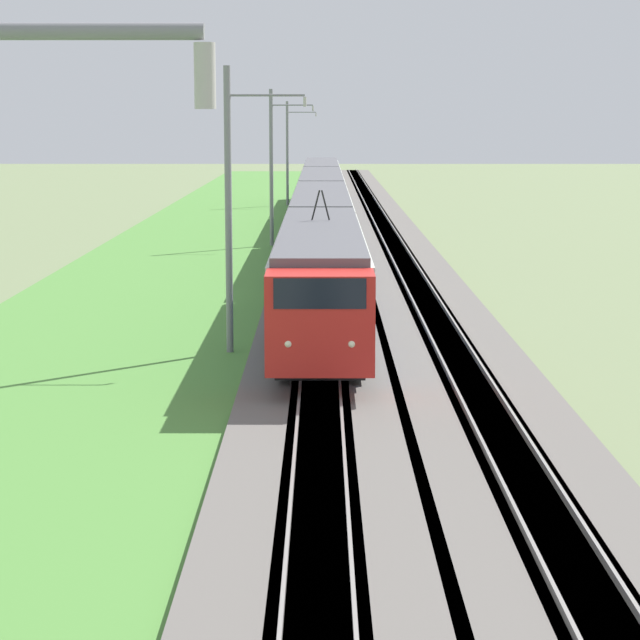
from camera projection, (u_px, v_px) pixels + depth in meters
name	position (u px, v px, depth m)	size (l,w,h in m)	color
ballast_main	(321.00, 296.00, 51.90)	(240.00, 4.40, 0.30)	#605B56
ballast_adjacent	(420.00, 296.00, 51.90)	(240.00, 4.40, 0.30)	#605B56
track_main	(321.00, 295.00, 51.90)	(240.00, 1.57, 0.45)	#4C4238
track_adjacent	(420.00, 296.00, 51.90)	(240.00, 1.57, 0.45)	#4C4238
grass_verge	(172.00, 298.00, 51.93)	(240.00, 13.26, 0.12)	#4C8438
passenger_train	(321.00, 207.00, 72.74)	(83.69, 2.93, 4.93)	red
catenary_mast_mid	(230.00, 209.00, 38.95)	(0.22, 2.56, 9.08)	slate
catenary_mast_far	(272.00, 167.00, 71.70)	(0.22, 2.56, 9.07)	slate
catenary_mast_distant	(288.00, 153.00, 104.47)	(0.22, 2.56, 8.78)	slate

